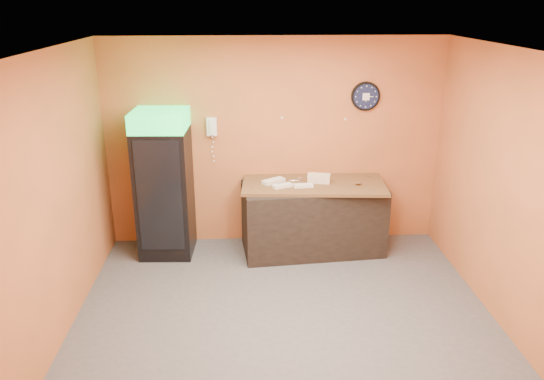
{
  "coord_description": "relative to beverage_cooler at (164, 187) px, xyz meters",
  "views": [
    {
      "loc": [
        -0.39,
        -4.91,
        3.24
      ],
      "look_at": [
        -0.1,
        0.6,
        1.24
      ],
      "focal_mm": 35.0,
      "sensor_mm": 36.0,
      "label": 1
    }
  ],
  "objects": [
    {
      "name": "sub_roll_stack",
      "position": [
        2.01,
        0.0,
        0.08
      ],
      "size": [
        0.31,
        0.17,
        0.12
      ],
      "rotation": [
        0.0,
        0.0,
        -0.25
      ],
      "color": "beige",
      "rests_on": "butcher_paper"
    },
    {
      "name": "butcher_paper",
      "position": [
        1.95,
        -0.02,
        -0.0
      ],
      "size": [
        1.91,
        0.96,
        0.04
      ],
      "primitive_type": "cube",
      "rotation": [
        0.0,
        0.0,
        -0.07
      ],
      "color": "brown",
      "rests_on": "prep_counter"
    },
    {
      "name": "kitchen_tool",
      "position": [
        1.77,
        0.08,
        0.05
      ],
      "size": [
        0.05,
        0.05,
        0.05
      ],
      "primitive_type": "cylinder",
      "color": "silver",
      "rests_on": "butcher_paper"
    },
    {
      "name": "prep_counter",
      "position": [
        1.95,
        -0.02,
        -0.48
      ],
      "size": [
        1.91,
        0.99,
        0.92
      ],
      "primitive_type": "cube",
      "rotation": [
        0.0,
        0.0,
        0.09
      ],
      "color": "black",
      "rests_on": "floor"
    },
    {
      "name": "wrapped_sandwich_left",
      "position": [
        1.53,
        -0.15,
        0.04
      ],
      "size": [
        0.28,
        0.2,
        0.04
      ],
      "primitive_type": "cube",
      "rotation": [
        0.0,
        0.0,
        0.42
      ],
      "color": "silver",
      "rests_on": "butcher_paper"
    },
    {
      "name": "back_wall",
      "position": [
        1.45,
        0.39,
        0.46
      ],
      "size": [
        4.5,
        0.02,
        2.8
      ],
      "primitive_type": "cube",
      "color": "#CF6A3A",
      "rests_on": "floor"
    },
    {
      "name": "wall_phone",
      "position": [
        0.62,
        0.34,
        0.71
      ],
      "size": [
        0.13,
        0.11,
        0.24
      ],
      "color": "white",
      "rests_on": "back_wall"
    },
    {
      "name": "ceiling",
      "position": [
        1.45,
        -1.61,
        1.86
      ],
      "size": [
        4.5,
        4.0,
        0.02
      ],
      "primitive_type": "cube",
      "color": "white",
      "rests_on": "back_wall"
    },
    {
      "name": "wrapped_sandwich_right",
      "position": [
        1.42,
        0.04,
        0.04
      ],
      "size": [
        0.32,
        0.28,
        0.04
      ],
      "primitive_type": "cube",
      "rotation": [
        0.0,
        0.0,
        0.61
      ],
      "color": "silver",
      "rests_on": "butcher_paper"
    },
    {
      "name": "wrapped_sandwich_mid",
      "position": [
        1.79,
        -0.15,
        0.04
      ],
      "size": [
        0.25,
        0.11,
        0.04
      ],
      "primitive_type": "cube",
      "rotation": [
        0.0,
        0.0,
        0.06
      ],
      "color": "silver",
      "rests_on": "butcher_paper"
    },
    {
      "name": "beverage_cooler",
      "position": [
        0.0,
        0.0,
        0.0
      ],
      "size": [
        0.7,
        0.71,
        1.93
      ],
      "rotation": [
        0.0,
        0.0,
        -0.04
      ],
      "color": "black",
      "rests_on": "floor"
    },
    {
      "name": "left_wall",
      "position": [
        -0.8,
        -1.61,
        0.46
      ],
      "size": [
        0.02,
        4.0,
        2.8
      ],
      "primitive_type": "cube",
      "color": "#CF6A3A",
      "rests_on": "floor"
    },
    {
      "name": "right_wall",
      "position": [
        3.7,
        -1.61,
        0.46
      ],
      "size": [
        0.02,
        4.0,
        2.8
      ],
      "primitive_type": "cube",
      "color": "#CF6A3A",
      "rests_on": "floor"
    },
    {
      "name": "wall_clock",
      "position": [
        2.65,
        0.36,
        1.08
      ],
      "size": [
        0.38,
        0.06,
        0.38
      ],
      "color": "black",
      "rests_on": "back_wall"
    },
    {
      "name": "floor",
      "position": [
        1.45,
        -1.61,
        -0.94
      ],
      "size": [
        4.5,
        4.5,
        0.0
      ],
      "primitive_type": "plane",
      "color": "#47474C",
      "rests_on": "ground"
    }
  ]
}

